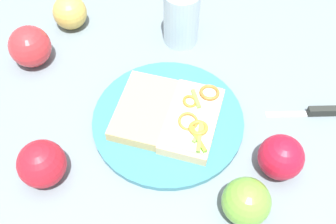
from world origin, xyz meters
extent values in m
plane|color=slate|center=(0.00, 0.00, 0.00)|extent=(2.00, 2.00, 0.00)
cylinder|color=teal|center=(0.00, 0.00, 0.01)|extent=(0.28, 0.28, 0.01)
cube|color=beige|center=(-0.02, 0.04, 0.02)|extent=(0.18, 0.14, 0.02)
cube|color=#E9E8C0|center=(-0.02, 0.04, 0.04)|extent=(0.16, 0.13, 0.01)
torus|color=#A9752A|center=(-0.04, 0.02, 0.04)|extent=(0.03, 0.03, 0.01)
torus|color=#B86C2E|center=(-0.07, 0.04, 0.04)|extent=(0.05, 0.05, 0.01)
torus|color=#C6742E|center=(0.00, 0.05, 0.04)|extent=(0.05, 0.05, 0.01)
torus|color=#C08431|center=(0.00, 0.07, 0.05)|extent=(0.05, 0.05, 0.01)
cube|color=#7AB42E|center=(0.02, 0.08, 0.04)|extent=(0.03, 0.05, 0.01)
cube|color=#73AB41|center=(-0.05, 0.03, 0.04)|extent=(0.03, 0.04, 0.01)
cube|color=#87B33F|center=(0.01, 0.08, 0.05)|extent=(0.05, 0.04, 0.01)
cube|color=#72AD46|center=(0.01, 0.08, 0.04)|extent=(0.04, 0.01, 0.01)
cube|color=tan|center=(0.02, -0.04, 0.02)|extent=(0.18, 0.15, 0.02)
sphere|color=red|center=(0.06, -0.31, 0.04)|extent=(0.11, 0.11, 0.08)
sphere|color=gold|center=(-0.06, -0.33, 0.04)|extent=(0.10, 0.10, 0.07)
sphere|color=red|center=(0.21, -0.09, 0.04)|extent=(0.11, 0.11, 0.08)
sphere|color=red|center=(-0.05, 0.20, 0.04)|extent=(0.09, 0.09, 0.08)
sphere|color=#6DAC38|center=(0.06, 0.20, 0.04)|extent=(0.09, 0.09, 0.08)
cylinder|color=silver|center=(-0.18, -0.12, 0.06)|extent=(0.07, 0.07, 0.12)
cube|color=silver|center=(-0.16, 0.16, 0.00)|extent=(0.06, 0.07, 0.00)
cube|color=#262926|center=(-0.20, 0.21, 0.01)|extent=(0.05, 0.05, 0.02)
camera|label=1|loc=(0.32, 0.27, 0.62)|focal=42.81mm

